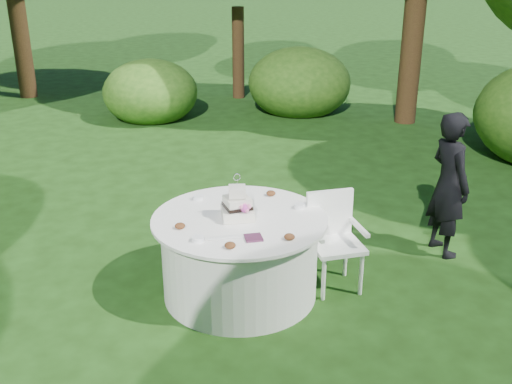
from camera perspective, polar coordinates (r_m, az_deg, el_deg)
ground at (r=5.65m, az=-1.51°, el=-9.57°), size 80.00×80.00×0.00m
napkins at (r=4.90m, az=-0.24°, el=-4.38°), size 0.14×0.14×0.02m
feather_plume at (r=4.93m, az=-2.44°, el=-4.29°), size 0.48×0.07×0.01m
guest at (r=6.38m, az=17.90°, el=0.68°), size 0.42×0.59×1.51m
table at (r=5.46m, az=-1.55°, el=-6.09°), size 1.56×1.56×0.77m
cake at (r=5.23m, az=-1.77°, el=-1.35°), size 0.29×0.30×0.41m
chair at (r=5.61m, az=7.36°, el=-3.94°), size 0.49×0.47×0.91m
votives at (r=5.33m, az=-2.22°, el=-2.01°), size 1.09×0.98×0.04m
petal_cups at (r=5.11m, az=-1.22°, el=-3.04°), size 1.01×1.09×0.05m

